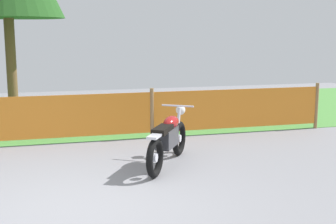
% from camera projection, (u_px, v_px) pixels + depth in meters
% --- Properties ---
extents(ground, '(24.00, 24.00, 0.02)m').
position_uv_depth(ground, '(65.00, 212.00, 5.62)').
color(ground, gray).
extents(grass_verge, '(24.00, 6.60, 0.01)m').
position_uv_depth(grass_verge, '(54.00, 115.00, 12.17)').
color(grass_verge, '#4C8C3D').
rests_on(grass_verge, ground).
extents(barrier_fence, '(11.70, 0.08, 1.05)m').
position_uv_depth(barrier_fence, '(56.00, 117.00, 8.94)').
color(barrier_fence, olive).
rests_on(barrier_fence, ground).
extents(motorcycle_lead, '(1.13, 1.72, 0.93)m').
position_uv_depth(motorcycle_lead, '(168.00, 139.00, 7.50)').
color(motorcycle_lead, black).
rests_on(motorcycle_lead, ground).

